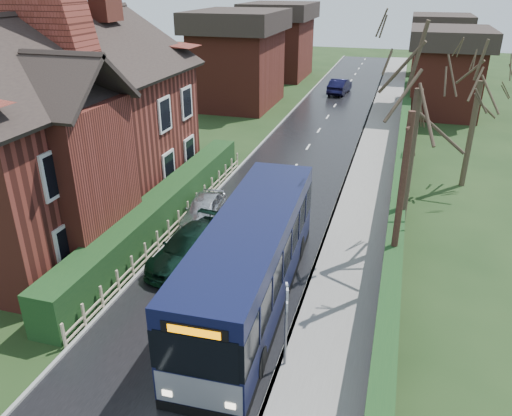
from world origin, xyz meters
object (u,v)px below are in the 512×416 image
(brick_house, at_px, (49,122))
(bus, at_px, (251,262))
(telegraph_pole, at_px, (399,207))
(car_silver, at_px, (204,210))
(car_green, at_px, (190,247))
(bus_stop_sign, at_px, (286,315))

(brick_house, distance_m, bus, 11.26)
(bus, relative_size, telegraph_pole, 1.63)
(car_silver, relative_size, car_green, 0.82)
(telegraph_pole, bearing_deg, bus_stop_sign, -105.92)
(brick_house, relative_size, bus_stop_sign, 5.34)
(car_green, distance_m, bus_stop_sign, 6.72)
(car_silver, xyz_separation_m, bus_stop_sign, (5.58, -7.92, 1.19))
(bus_stop_sign, bearing_deg, car_green, 119.34)
(car_green, height_order, telegraph_pole, telegraph_pole)
(bus, height_order, telegraph_pole, telegraph_pole)
(bus, xyz_separation_m, car_green, (-3.01, 1.83, -0.91))
(brick_house, xyz_separation_m, car_green, (7.13, -2.17, -3.74))
(bus, xyz_separation_m, bus_stop_sign, (1.79, -2.73, 0.26))
(bus, bearing_deg, car_silver, 123.92)
(brick_house, relative_size, bus, 1.41)
(bus, relative_size, car_silver, 2.87)
(brick_house, distance_m, telegraph_pole, 14.72)
(car_silver, bearing_deg, brick_house, -174.57)
(brick_house, xyz_separation_m, car_silver, (6.35, 1.20, -3.76))
(bus, bearing_deg, brick_house, 156.32)
(car_silver, relative_size, telegraph_pole, 0.57)
(brick_house, distance_m, car_green, 8.34)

